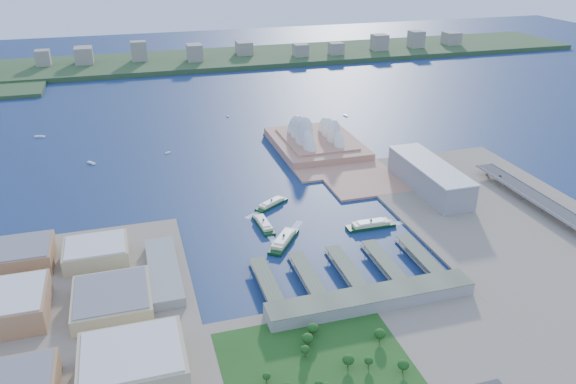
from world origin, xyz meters
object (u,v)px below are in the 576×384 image
object	(u,v)px
toaster_building	(429,177)
opera_house	(316,129)
car_c	(500,176)
ferry_b	(272,202)
ferry_c	(284,238)
ferry_d	(371,223)
ferry_a	(263,222)

from	to	relation	value
toaster_building	opera_house	bearing A→B (deg)	114.23
toaster_building	car_c	world-z (taller)	toaster_building
ferry_b	ferry_c	world-z (taller)	ferry_c
ferry_b	ferry_c	bearing A→B (deg)	-39.69
opera_house	ferry_b	distance (m)	222.61
car_c	opera_house	bearing A→B (deg)	-48.23
toaster_building	ferry_d	size ratio (longest dim) A/B	2.63
ferry_d	car_c	world-z (taller)	car_c
ferry_c	ferry_a	bearing A→B (deg)	-38.08
ferry_b	car_c	world-z (taller)	car_c
ferry_b	ferry_c	distance (m)	95.76
toaster_building	ferry_c	xyz separation A→B (m)	(-224.94, -78.24, -14.75)
opera_house	ferry_c	world-z (taller)	opera_house
ferry_a	car_c	distance (m)	338.79
toaster_building	ferry_a	size ratio (longest dim) A/B	2.96
ferry_a	ferry_c	size ratio (longest dim) A/B	0.86
ferry_c	car_c	world-z (taller)	car_c
ferry_d	car_c	xyz separation A→B (m)	(217.25, 58.49, 9.98)
toaster_building	ferry_d	bearing A→B (deg)	-148.12
ferry_d	car_c	size ratio (longest dim) A/B	12.05
ferry_a	opera_house	bearing A→B (deg)	54.19
ferry_c	ferry_d	size ratio (longest dim) A/B	1.03
ferry_c	car_c	size ratio (longest dim) A/B	12.42
opera_house	car_c	distance (m)	287.18
toaster_building	ferry_d	distance (m)	137.71
opera_house	car_c	size ratio (longest dim) A/B	36.75
ferry_c	toaster_building	bearing A→B (deg)	-124.04
opera_house	ferry_a	bearing A→B (deg)	-122.21
ferry_b	ferry_d	distance (m)	131.95
toaster_building	ferry_c	distance (m)	238.62
ferry_c	car_c	bearing A→B (deg)	-132.04
opera_house	toaster_building	bearing A→B (deg)	-65.77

